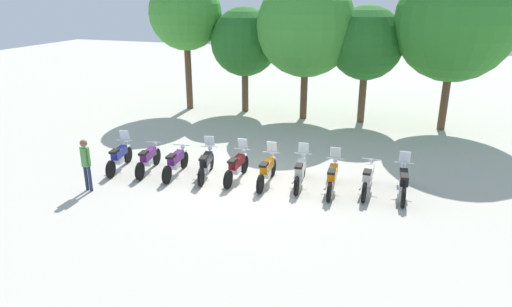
# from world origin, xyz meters

# --- Properties ---
(ground_plane) EXTENTS (80.00, 80.00, 0.00)m
(ground_plane) POSITION_xyz_m (0.00, 0.00, 0.00)
(ground_plane) COLOR #BCB7A8
(motorcycle_0) EXTENTS (0.68, 2.17, 1.37)m
(motorcycle_0) POSITION_xyz_m (-5.08, -0.46, 0.52)
(motorcycle_0) COLOR black
(motorcycle_0) RESTS_ON ground_plane
(motorcycle_1) EXTENTS (0.62, 2.18, 0.99)m
(motorcycle_1) POSITION_xyz_m (-3.95, -0.29, 0.50)
(motorcycle_1) COLOR black
(motorcycle_1) RESTS_ON ground_plane
(motorcycle_2) EXTENTS (0.62, 2.19, 0.99)m
(motorcycle_2) POSITION_xyz_m (-2.82, -0.27, 0.50)
(motorcycle_2) COLOR black
(motorcycle_2) RESTS_ON ground_plane
(motorcycle_3) EXTENTS (0.71, 2.16, 1.37)m
(motorcycle_3) POSITION_xyz_m (-1.70, -0.07, 0.52)
(motorcycle_3) COLOR black
(motorcycle_3) RESTS_ON ground_plane
(motorcycle_4) EXTENTS (0.62, 2.19, 1.37)m
(motorcycle_4) POSITION_xyz_m (-0.57, 0.05, 0.52)
(motorcycle_4) COLOR black
(motorcycle_4) RESTS_ON ground_plane
(motorcycle_5) EXTENTS (0.62, 2.19, 1.37)m
(motorcycle_5) POSITION_xyz_m (0.56, 0.04, 0.52)
(motorcycle_5) COLOR black
(motorcycle_5) RESTS_ON ground_plane
(motorcycle_6) EXTENTS (0.62, 2.19, 1.37)m
(motorcycle_6) POSITION_xyz_m (1.68, 0.29, 0.52)
(motorcycle_6) COLOR black
(motorcycle_6) RESTS_ON ground_plane
(motorcycle_7) EXTENTS (0.62, 2.19, 1.37)m
(motorcycle_7) POSITION_xyz_m (2.81, 0.16, 0.52)
(motorcycle_7) COLOR black
(motorcycle_7) RESTS_ON ground_plane
(motorcycle_8) EXTENTS (0.62, 2.19, 0.99)m
(motorcycle_8) POSITION_xyz_m (3.94, 0.48, 0.50)
(motorcycle_8) COLOR black
(motorcycle_8) RESTS_ON ground_plane
(motorcycle_9) EXTENTS (0.62, 2.19, 1.37)m
(motorcycle_9) POSITION_xyz_m (5.06, 0.50, 0.52)
(motorcycle_9) COLOR black
(motorcycle_9) RESTS_ON ground_plane
(person_0) EXTENTS (0.41, 0.26, 1.80)m
(person_0) POSITION_xyz_m (-4.93, -2.46, 1.07)
(person_0) COLOR #232D4C
(person_0) RESTS_ON ground_plane
(tree_0) EXTENTS (3.91, 3.91, 7.18)m
(tree_0) POSITION_xyz_m (-6.93, 9.01, 5.20)
(tree_0) COLOR brown
(tree_0) RESTS_ON ground_plane
(tree_1) EXTENTS (3.64, 3.64, 5.62)m
(tree_1) POSITION_xyz_m (-3.72, 9.45, 3.78)
(tree_1) COLOR brown
(tree_1) RESTS_ON ground_plane
(tree_2) EXTENTS (4.97, 4.97, 7.17)m
(tree_2) POSITION_xyz_m (-0.29, 9.00, 4.68)
(tree_2) COLOR brown
(tree_2) RESTS_ON ground_plane
(tree_3) EXTENTS (3.59, 3.59, 5.77)m
(tree_3) POSITION_xyz_m (2.67, 9.27, 3.95)
(tree_3) COLOR brown
(tree_3) RESTS_ON ground_plane
(tree_4) EXTENTS (5.41, 5.41, 7.77)m
(tree_4) POSITION_xyz_m (6.54, 9.12, 5.06)
(tree_4) COLOR brown
(tree_4) RESTS_ON ground_plane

